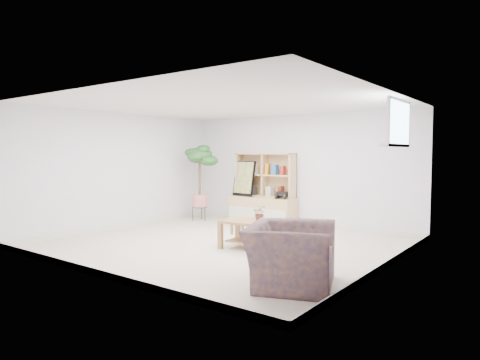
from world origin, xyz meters
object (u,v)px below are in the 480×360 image
Objects in this scene: floor_tree at (200,183)px; armchair at (290,251)px; storage_unit at (263,188)px; coffee_table at (257,235)px.

armchair is at bearing -35.87° from floor_tree.
floor_tree is 1.58× the size of armchair.
storage_unit is at bearing 16.80° from armchair.
armchair is at bearing -52.05° from storage_unit.
floor_tree is 5.18m from armchair.
floor_tree reaches higher than storage_unit.
floor_tree is (-1.40, -0.54, 0.10)m from storage_unit.
storage_unit is 2.69m from coffee_table.
floor_tree is (-2.79, 1.70, 0.65)m from coffee_table.
coffee_table is (1.39, -2.24, -0.55)m from storage_unit.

